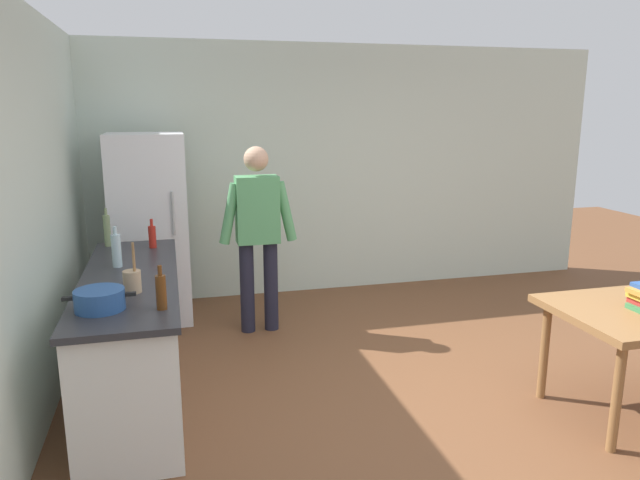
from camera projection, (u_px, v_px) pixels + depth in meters
ground_plane at (441, 414)px, 3.96m from camera, size 14.00×14.00×0.00m
wall_back at (326, 170)px, 6.49m from camera, size 6.40×0.12×2.70m
wall_left at (3, 234)px, 3.21m from camera, size 0.12×5.60×2.70m
kitchen_counter at (134, 336)px, 4.13m from camera, size 0.64×2.20×0.90m
refrigerator at (150, 229)px, 5.56m from camera, size 0.70×0.67×1.80m
person at (258, 227)px, 5.25m from camera, size 0.70×0.22×1.70m
cooking_pot at (100, 300)px, 3.33m from camera, size 0.40×0.28×0.12m
utensil_jar at (132, 280)px, 3.64m from camera, size 0.11×0.11×0.32m
bottle_sauce_red at (152, 236)px, 4.81m from camera, size 0.06×0.06×0.24m
bottle_vinegar_tall at (107, 230)px, 4.85m from camera, size 0.06×0.06×0.32m
bottle_beer_brown at (161, 291)px, 3.33m from camera, size 0.06×0.06×0.26m
bottle_water_clear at (116, 250)px, 4.22m from camera, size 0.07×0.07×0.30m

